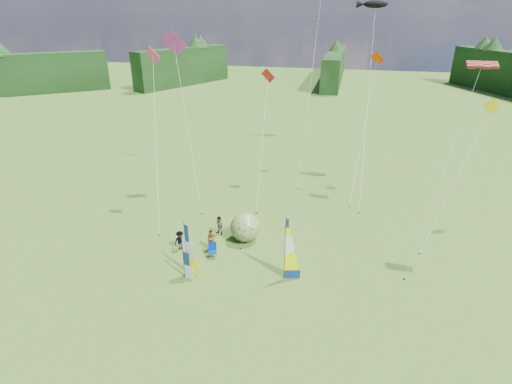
% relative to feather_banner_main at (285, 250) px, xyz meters
% --- Properties ---
extents(ground, '(220.00, 220.00, 0.00)m').
position_rel_feather_banner_main_xyz_m(ground, '(-1.40, -2.19, -2.33)').
color(ground, '#597D2D').
rests_on(ground, ground).
extents(treeline_ring, '(210.00, 210.00, 8.00)m').
position_rel_feather_banner_main_xyz_m(treeline_ring, '(-1.40, -2.19, 1.67)').
color(treeline_ring, '#20441D').
rests_on(treeline_ring, ground).
extents(feather_banner_main, '(1.25, 0.42, 4.67)m').
position_rel_feather_banner_main_xyz_m(feather_banner_main, '(0.00, 0.00, 0.00)').
color(feather_banner_main, navy).
rests_on(feather_banner_main, ground).
extents(side_banner_left, '(1.08, 0.34, 3.96)m').
position_rel_feather_banner_main_xyz_m(side_banner_left, '(-6.64, -1.01, -0.36)').
color(side_banner_left, '#FFF400').
rests_on(side_banner_left, ground).
extents(side_banner_far, '(0.94, 0.35, 3.21)m').
position_rel_feather_banner_main_xyz_m(side_banner_far, '(-6.69, -1.45, -0.73)').
color(side_banner_far, white).
rests_on(side_banner_far, ground).
extents(bol_inflatable, '(2.99, 2.99, 2.36)m').
position_rel_feather_banner_main_xyz_m(bol_inflatable, '(-3.87, 4.27, -1.15)').
color(bol_inflatable, navy).
rests_on(bol_inflatable, ground).
extents(spectator_a, '(0.72, 0.57, 1.72)m').
position_rel_feather_banner_main_xyz_m(spectator_a, '(-6.01, 2.27, -1.48)').
color(spectator_a, '#66594C').
rests_on(spectator_a, ground).
extents(spectator_b, '(0.88, 0.70, 1.63)m').
position_rel_feather_banner_main_xyz_m(spectator_b, '(-6.14, 4.63, -1.52)').
color(spectator_b, '#66594C').
rests_on(spectator_b, ground).
extents(spectator_c, '(0.85, 1.07, 1.58)m').
position_rel_feather_banner_main_xyz_m(spectator_c, '(-8.37, 1.81, -1.54)').
color(spectator_c, '#66594C').
rests_on(spectator_c, ground).
extents(spectator_d, '(1.12, 0.72, 1.77)m').
position_rel_feather_banner_main_xyz_m(spectator_d, '(-4.54, 4.24, -1.45)').
color(spectator_d, '#66594C').
rests_on(spectator_d, ground).
extents(camp_chair, '(0.84, 0.84, 1.14)m').
position_rel_feather_banner_main_xyz_m(camp_chair, '(-5.61, 1.34, -1.76)').
color(camp_chair, navy).
rests_on(camp_chair, ground).
extents(kite_whale, '(6.49, 16.71, 18.85)m').
position_rel_feather_banner_main_xyz_m(kite_whale, '(4.97, 17.85, 7.09)').
color(kite_whale, black).
rests_on(kite_whale, ground).
extents(kite_rainbow_delta, '(9.24, 10.99, 16.04)m').
position_rel_feather_banner_main_xyz_m(kite_rainbow_delta, '(-10.88, 10.71, 5.68)').
color(kite_rainbow_delta, '#F40513').
rests_on(kite_rainbow_delta, ground).
extents(kite_parafoil, '(8.77, 10.29, 15.49)m').
position_rel_feather_banner_main_xyz_m(kite_parafoil, '(9.72, 4.37, 5.41)').
color(kite_parafoil, red).
rests_on(kite_parafoil, ground).
extents(small_kite_red, '(6.10, 11.45, 12.19)m').
position_rel_feather_banner_main_xyz_m(small_kite_red, '(-4.45, 13.19, 3.76)').
color(small_kite_red, red).
rests_on(small_kite_red, ground).
extents(small_kite_orange, '(7.18, 10.42, 13.71)m').
position_rel_feather_banner_main_xyz_m(small_kite_orange, '(4.81, 16.08, 4.52)').
color(small_kite_orange, '#FF4300').
rests_on(small_kite_orange, ground).
extents(small_kite_yellow, '(9.03, 10.53, 11.17)m').
position_rel_feather_banner_main_xyz_m(small_kite_yellow, '(11.80, 8.69, 3.25)').
color(small_kite_yellow, yellow).
rests_on(small_kite_yellow, ground).
extents(small_kite_pink, '(7.37, 10.47, 14.67)m').
position_rel_feather_banner_main_xyz_m(small_kite_pink, '(-12.11, 6.73, 5.00)').
color(small_kite_pink, '#FF4484').
rests_on(small_kite_pink, ground).
extents(small_kite_green, '(6.27, 12.33, 20.83)m').
position_rel_feather_banner_main_xyz_m(small_kite_green, '(-0.85, 19.97, 8.08)').
color(small_kite_green, green).
rests_on(small_kite_green, ground).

